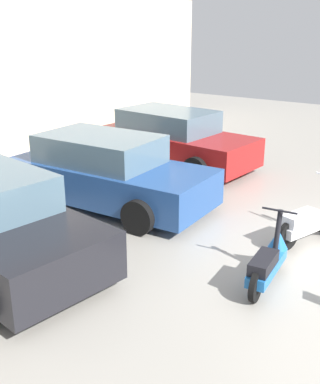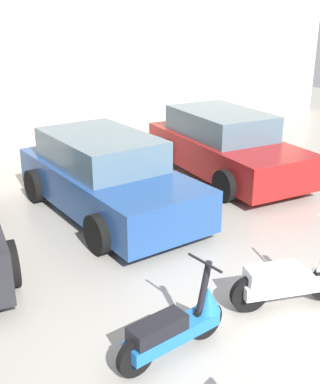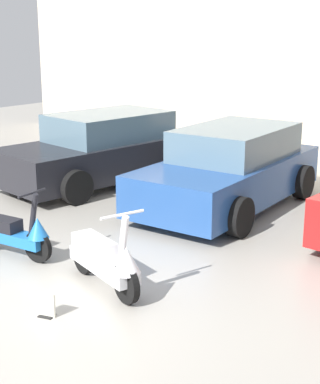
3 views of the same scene
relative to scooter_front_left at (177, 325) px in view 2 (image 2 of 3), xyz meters
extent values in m
plane|color=#9E998E|center=(1.26, -0.58, -0.33)|extent=(28.00, 28.00, 0.00)
cube|color=beige|center=(1.26, 8.11, 1.71)|extent=(19.60, 0.12, 4.09)
cylinder|color=black|center=(0.40, 0.04, -0.12)|extent=(0.42, 0.12, 0.42)
cylinder|color=black|center=(-0.52, -0.06, -0.12)|extent=(0.42, 0.12, 0.42)
cube|color=#1E66B2|center=(-0.06, -0.01, -0.07)|extent=(1.11, 0.37, 0.14)
cube|color=black|center=(-0.25, -0.03, 0.08)|extent=(0.63, 0.31, 0.16)
cylinder|color=black|center=(0.35, 0.04, 0.29)|extent=(0.20, 0.09, 0.59)
cylinder|color=black|center=(0.35, 0.04, 0.59)|extent=(0.08, 0.48, 0.03)
cone|color=#1E66B2|center=(0.42, 0.05, 0.14)|extent=(0.31, 0.31, 0.27)
cylinder|color=black|center=(1.11, 0.16, -0.10)|extent=(0.46, 0.22, 0.46)
cube|color=silver|center=(1.59, 0.00, -0.05)|extent=(1.21, 0.63, 0.16)
cube|color=white|center=(1.39, 0.07, 0.12)|extent=(0.71, 0.46, 0.18)
cylinder|color=black|center=(-1.08, 2.19, -0.03)|extent=(0.29, 0.63, 0.61)
cube|color=navy|center=(1.05, 3.65, 0.16)|extent=(1.83, 4.01, 0.66)
cube|color=slate|center=(1.04, 3.88, 0.75)|extent=(1.55, 2.27, 0.52)
cylinder|color=black|center=(1.96, 2.47, -0.03)|extent=(0.24, 0.61, 0.60)
cylinder|color=black|center=(0.26, 2.39, -0.03)|extent=(0.24, 0.61, 0.60)
cylinder|color=black|center=(1.84, 4.91, -0.03)|extent=(0.24, 0.61, 0.60)
cylinder|color=black|center=(0.14, 4.83, -0.03)|extent=(0.24, 0.61, 0.60)
cube|color=maroon|center=(4.02, 4.13, 0.16)|extent=(1.95, 4.05, 0.66)
cube|color=slate|center=(4.04, 4.36, 0.75)|extent=(1.61, 2.31, 0.52)
cylinder|color=black|center=(4.77, 2.85, -0.03)|extent=(0.25, 0.61, 0.60)
cylinder|color=black|center=(3.08, 2.98, -0.03)|extent=(0.25, 0.61, 0.60)
cylinder|color=black|center=(4.97, 5.28, -0.03)|extent=(0.25, 0.61, 0.60)
cylinder|color=black|center=(3.27, 5.41, -0.03)|extent=(0.25, 0.61, 0.60)
camera|label=1|loc=(-5.53, -2.11, 3.00)|focal=45.00mm
camera|label=2|loc=(-2.31, -3.33, 2.99)|focal=45.00mm
camera|label=3|loc=(5.97, -4.61, 2.58)|focal=55.00mm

